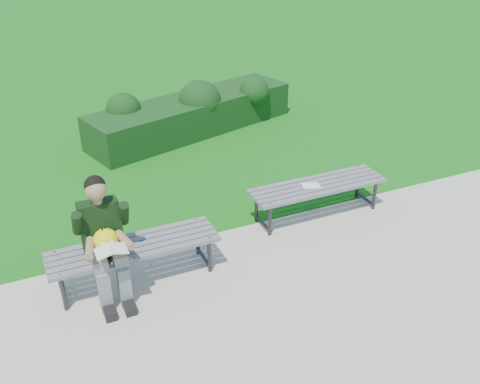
{
  "coord_description": "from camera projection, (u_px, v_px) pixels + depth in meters",
  "views": [
    {
      "loc": [
        -2.22,
        -5.23,
        3.66
      ],
      "look_at": [
        0.0,
        -0.28,
        0.7
      ],
      "focal_mm": 40.0,
      "sensor_mm": 36.0,
      "label": 1
    }
  ],
  "objects": [
    {
      "name": "hedge",
      "position": [
        193.0,
        112.0,
        9.49
      ],
      "size": [
        3.98,
        2.03,
        0.94
      ],
      "color": "#1A4210",
      "rests_on": "ground"
    },
    {
      "name": "ground",
      "position": [
        231.0,
        231.0,
        6.74
      ],
      "size": [
        80.0,
        80.0,
        0.0
      ],
      "color": "#176715",
      "rests_on": "ground"
    },
    {
      "name": "walkway",
      "position": [
        300.0,
        317.0,
        5.34
      ],
      "size": [
        30.0,
        3.5,
        0.02
      ],
      "color": "beige",
      "rests_on": "ground"
    },
    {
      "name": "bench_right",
      "position": [
        318.0,
        188.0,
        6.87
      ],
      "size": [
        1.8,
        0.5,
        0.46
      ],
      "color": "slate",
      "rests_on": "walkway"
    },
    {
      "name": "bench_left",
      "position": [
        134.0,
        249.0,
        5.66
      ],
      "size": [
        1.8,
        0.5,
        0.46
      ],
      "color": "slate",
      "rests_on": "walkway"
    },
    {
      "name": "paper_sheet",
      "position": [
        311.0,
        185.0,
        6.81
      ],
      "size": [
        0.25,
        0.21,
        0.01
      ],
      "color": "white",
      "rests_on": "bench_right"
    },
    {
      "name": "seated_boy",
      "position": [
        104.0,
        237.0,
        5.33
      ],
      "size": [
        0.56,
        0.76,
        1.31
      ],
      "color": "gray",
      "rests_on": "walkway"
    }
  ]
}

